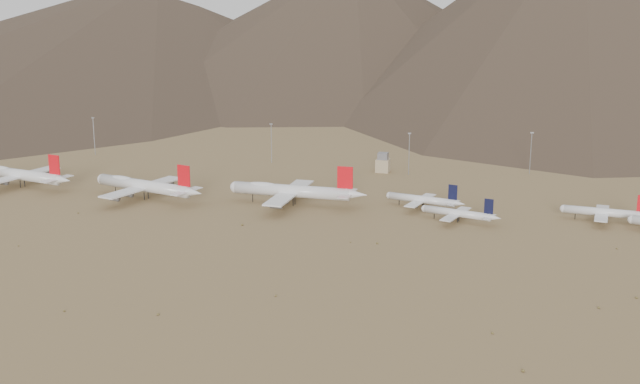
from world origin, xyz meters
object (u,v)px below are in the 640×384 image
(widebody_centre, at_px, (144,186))
(narrowbody_a, at_px, (424,200))
(narrowbody_b, at_px, (459,213))
(control_tower, at_px, (383,163))
(widebody_west, at_px, (21,175))
(widebody_east, at_px, (292,191))

(widebody_centre, height_order, narrowbody_a, widebody_centre)
(narrowbody_b, distance_m, control_tower, 115.16)
(control_tower, bearing_deg, widebody_centre, -137.46)
(narrowbody_b, relative_size, control_tower, 3.28)
(narrowbody_b, bearing_deg, narrowbody_a, 148.89)
(widebody_west, bearing_deg, control_tower, 38.59)
(narrowbody_a, bearing_deg, widebody_centre, -159.01)
(widebody_west, relative_size, widebody_centre, 0.99)
(widebody_west, height_order, widebody_centre, widebody_centre)
(narrowbody_b, bearing_deg, widebody_centre, -165.33)
(widebody_east, height_order, narrowbody_a, widebody_east)
(widebody_east, relative_size, control_tower, 6.17)
(control_tower, bearing_deg, widebody_east, -108.05)
(widebody_east, height_order, control_tower, widebody_east)
(narrowbody_b, height_order, control_tower, narrowbody_b)
(narrowbody_a, distance_m, control_tower, 87.61)
(widebody_east, relative_size, narrowbody_a, 1.76)
(widebody_west, relative_size, narrowbody_b, 1.77)
(widebody_east, xyz_separation_m, narrowbody_a, (66.58, 11.58, -3.02))
(widebody_west, xyz_separation_m, widebody_centre, (80.62, -6.16, 0.13))
(narrowbody_a, bearing_deg, widebody_east, -157.23)
(widebody_centre, xyz_separation_m, widebody_east, (79.55, 9.20, 0.21))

